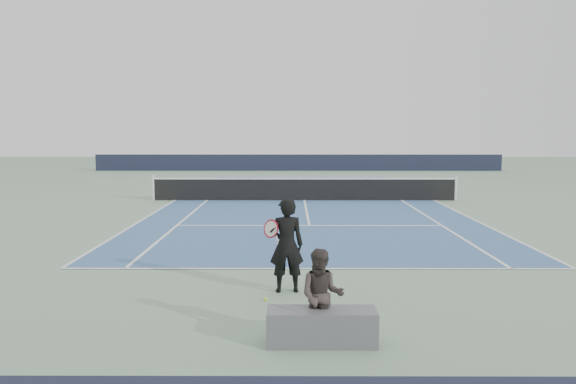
{
  "coord_description": "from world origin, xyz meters",
  "views": [
    {
      "loc": [
        -0.59,
        -23.58,
        2.93
      ],
      "look_at": [
        -0.66,
        -6.78,
        1.1
      ],
      "focal_mm": 35.0,
      "sensor_mm": 36.0,
      "label": 1
    }
  ],
  "objects_px": {
    "spectator_bench": "(322,310)",
    "tennis_ball": "(266,299)",
    "tennis_net": "(304,189)",
    "tennis_player": "(286,245)"
  },
  "relations": [
    {
      "from": "tennis_net",
      "to": "tennis_ball",
      "type": "relative_size",
      "value": 201.09
    },
    {
      "from": "tennis_net",
      "to": "spectator_bench",
      "type": "xyz_separation_m",
      "value": [
        -0.16,
        -16.09,
        -0.03
      ]
    },
    {
      "from": "tennis_net",
      "to": "tennis_player",
      "type": "height_order",
      "value": "tennis_player"
    },
    {
      "from": "tennis_net",
      "to": "tennis_player",
      "type": "xyz_separation_m",
      "value": [
        -0.66,
        -13.55,
        0.36
      ]
    },
    {
      "from": "tennis_player",
      "to": "tennis_ball",
      "type": "distance_m",
      "value": 1.07
    },
    {
      "from": "tennis_ball",
      "to": "spectator_bench",
      "type": "height_order",
      "value": "spectator_bench"
    },
    {
      "from": "tennis_player",
      "to": "spectator_bench",
      "type": "relative_size",
      "value": 1.12
    },
    {
      "from": "tennis_net",
      "to": "tennis_ball",
      "type": "height_order",
      "value": "tennis_net"
    },
    {
      "from": "spectator_bench",
      "to": "tennis_ball",
      "type": "bearing_deg",
      "value": 113.66
    },
    {
      "from": "tennis_net",
      "to": "tennis_player",
      "type": "distance_m",
      "value": 13.58
    }
  ]
}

